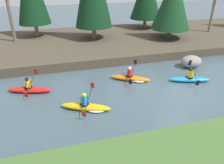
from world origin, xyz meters
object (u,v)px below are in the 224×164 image
object	(u,v)px
kayaker_far_back	(30,89)
boulder_midstream	(191,61)
kayaker_middle	(132,78)
kayaker_trailing	(88,107)
kayaker_lead	(190,79)

from	to	relation	value
kayaker_far_back	boulder_midstream	world-z (taller)	kayaker_far_back
kayaker_middle	kayaker_far_back	distance (m)	6.59
kayaker_middle	kayaker_trailing	distance (m)	4.44
kayaker_lead	boulder_midstream	world-z (taller)	kayaker_lead
kayaker_lead	kayaker_trailing	xyz separation A→B (m)	(-7.24, -1.50, -0.02)
kayaker_lead	kayaker_middle	size ratio (longest dim) A/B	1.05
kayaker_trailing	kayaker_far_back	world-z (taller)	same
kayaker_lead	kayaker_trailing	bearing A→B (deg)	-151.97
kayaker_middle	boulder_midstream	size ratio (longest dim) A/B	1.61
kayaker_lead	kayaker_far_back	distance (m)	10.42
kayaker_lead	kayaker_far_back	xyz separation A→B (m)	(-10.33, 1.37, 0.00)
kayaker_trailing	boulder_midstream	world-z (taller)	kayaker_trailing
kayaker_trailing	boulder_midstream	xyz separation A→B (m)	(8.77, 3.75, 0.27)
kayaker_middle	kayaker_lead	bearing A→B (deg)	11.63
kayaker_middle	boulder_midstream	distance (m)	5.37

